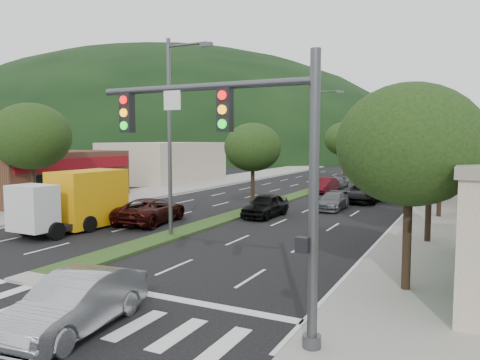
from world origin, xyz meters
The scene contains 27 objects.
ground centered at (0.00, 0.00, 0.00)m, with size 160.00×160.00×0.00m, color black.
sidewalk_right centered at (12.50, 25.00, 0.07)m, with size 5.00×90.00×0.15m, color gray.
sidewalk_left centered at (-13.00, 25.00, 0.07)m, with size 6.00×90.00×0.15m, color gray.
median centered at (0.00, 28.00, 0.06)m, with size 1.60×56.00×0.12m, color #1E3A15.
traffic_signal centered at (9.03, -1.54, 4.65)m, with size 6.12×0.40×7.00m.
shop_left centered at (-18.46, 15.00, 2.01)m, with size 10.15×12.00×4.00m.
bldg_left_far centered at (-19.00, 34.00, 2.30)m, with size 9.00×14.00×4.60m, color beige.
hill_far centered at (-80.00, 110.00, 0.00)m, with size 176.00×132.00×82.00m, color black.
tree_r_a centered at (12.00, 4.00, 4.82)m, with size 4.60×4.60×6.63m.
tree_r_b centered at (12.00, 12.00, 5.04)m, with size 4.80×4.80×6.94m.
tree_r_c centered at (12.00, 20.00, 4.75)m, with size 4.40×4.40×6.48m.
tree_r_d centered at (12.00, 30.00, 5.18)m, with size 5.00×5.00×7.17m.
tree_r_e centered at (12.00, 40.00, 4.89)m, with size 4.60×4.60×6.71m.
tree_med_near centered at (0.00, 18.00, 4.43)m, with size 4.00×4.00×6.02m.
tree_med_far centered at (0.00, 44.00, 5.01)m, with size 4.80×4.80×6.94m.
tree_l_a centered at (-12.50, 10.00, 5.18)m, with size 5.20×5.20×7.25m.
streetlight_near centered at (0.21, 8.00, 5.58)m, with size 2.60×0.25×10.00m.
streetlight_mid centered at (0.21, 33.00, 5.58)m, with size 2.60×0.25×10.00m.
sedan_silver centered at (4.70, -3.00, 0.76)m, with size 1.61×4.61×1.52m, color #96989D.
suv_maroon centered at (-3.27, 10.63, 0.76)m, with size 2.52×5.47×1.52m, color black.
car_queue_a centered at (1.97, 15.73, 0.74)m, with size 1.75×4.36×1.48m, color black.
car_queue_b centered at (4.99, 20.73, 0.61)m, with size 1.72×4.22×1.22m, color #525258.
car_queue_c centered at (1.50, 30.73, 0.71)m, with size 1.51×4.33×1.43m, color #4A0C12.
car_queue_d centered at (6.08, 25.73, 0.76)m, with size 2.51×5.45×1.52m, color black.
car_queue_e centered at (1.50, 35.73, 0.66)m, with size 1.55×3.86×1.31m, color #4D4D52.
box_truck centered at (-5.64, 7.22, 1.53)m, with size 2.69×6.60×3.23m.
motorhome centered at (8.44, 30.47, 1.64)m, with size 2.69×8.08×3.08m.
Camera 1 is at (13.80, -11.66, 5.00)m, focal length 35.00 mm.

